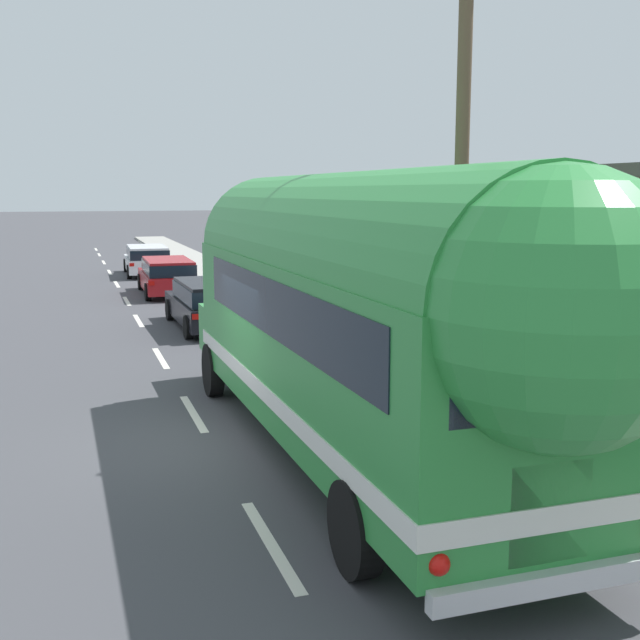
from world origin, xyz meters
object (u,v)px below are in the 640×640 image
at_px(painted_bus, 362,308).
at_px(car_lead, 209,301).
at_px(car_third, 147,258).
at_px(utility_pole, 462,157).
at_px(car_second, 168,274).

bearing_deg(painted_bus, car_lead, 89.82).
bearing_deg(car_third, car_lead, -89.23).
height_order(utility_pole, car_second, utility_pole).
distance_m(painted_bus, car_second, 19.97).
bearing_deg(car_second, painted_bus, -89.54).
height_order(car_lead, car_second, same).
relative_size(painted_bus, car_lead, 2.54).
distance_m(car_lead, car_second, 7.82).
bearing_deg(utility_pole, car_lead, 104.92).
height_order(painted_bus, car_second, painted_bus).
bearing_deg(car_third, utility_pole, -83.56).
distance_m(utility_pole, car_lead, 10.79).
bearing_deg(painted_bus, utility_pole, 40.65).
xyz_separation_m(painted_bus, car_lead, (0.04, 12.10, -1.51)).
height_order(utility_pole, painted_bus, utility_pole).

